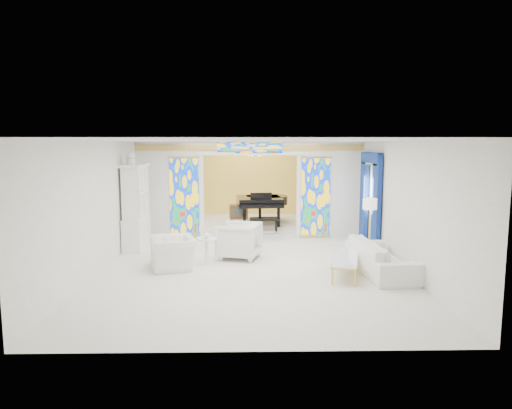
{
  "coord_description": "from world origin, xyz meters",
  "views": [
    {
      "loc": [
        -0.1,
        -12.11,
        2.9
      ],
      "look_at": [
        0.14,
        0.2,
        1.29
      ],
      "focal_mm": 32.0,
      "sensor_mm": 36.0,
      "label": 1
    }
  ],
  "objects_px": {
    "armchair_left": "(173,253)",
    "grand_piano": "(263,201)",
    "armchair_right": "(239,240)",
    "china_cabinet": "(136,207)",
    "tv_console": "(239,212)",
    "sofa": "(381,257)",
    "coffee_table": "(345,259)"
  },
  "relations": [
    {
      "from": "armchair_left",
      "to": "coffee_table",
      "type": "bearing_deg",
      "value": 63.77
    },
    {
      "from": "armchair_right",
      "to": "tv_console",
      "type": "relative_size",
      "value": 1.47
    },
    {
      "from": "armchair_left",
      "to": "tv_console",
      "type": "height_order",
      "value": "tv_console"
    },
    {
      "from": "armchair_right",
      "to": "tv_console",
      "type": "distance_m",
      "value": 3.98
    },
    {
      "from": "sofa",
      "to": "armchair_right",
      "type": "bearing_deg",
      "value": 62.51
    },
    {
      "from": "china_cabinet",
      "to": "tv_console",
      "type": "xyz_separation_m",
      "value": [
        2.82,
        2.78,
        -0.54
      ]
    },
    {
      "from": "armchair_right",
      "to": "grand_piano",
      "type": "height_order",
      "value": "grand_piano"
    },
    {
      "from": "grand_piano",
      "to": "armchair_left",
      "type": "bearing_deg",
      "value": -119.08
    },
    {
      "from": "armchair_right",
      "to": "china_cabinet",
      "type": "bearing_deg",
      "value": -97.43
    },
    {
      "from": "sofa",
      "to": "armchair_left",
      "type": "bearing_deg",
      "value": 79.87
    },
    {
      "from": "armchair_right",
      "to": "grand_piano",
      "type": "relative_size",
      "value": 0.34
    },
    {
      "from": "sofa",
      "to": "grand_piano",
      "type": "bearing_deg",
      "value": 19.77
    },
    {
      "from": "grand_piano",
      "to": "armchair_right",
      "type": "bearing_deg",
      "value": -105.22
    },
    {
      "from": "armchair_left",
      "to": "grand_piano",
      "type": "relative_size",
      "value": 0.38
    },
    {
      "from": "armchair_left",
      "to": "grand_piano",
      "type": "height_order",
      "value": "grand_piano"
    },
    {
      "from": "tv_console",
      "to": "grand_piano",
      "type": "bearing_deg",
      "value": 13.13
    },
    {
      "from": "china_cabinet",
      "to": "tv_console",
      "type": "distance_m",
      "value": 4.0
    },
    {
      "from": "armchair_left",
      "to": "sofa",
      "type": "xyz_separation_m",
      "value": [
        4.8,
        -0.52,
        -0.0
      ]
    },
    {
      "from": "china_cabinet",
      "to": "sofa",
      "type": "relative_size",
      "value": 1.1
    },
    {
      "from": "china_cabinet",
      "to": "armchair_right",
      "type": "bearing_deg",
      "value": -22.51
    },
    {
      "from": "armchair_right",
      "to": "tv_console",
      "type": "bearing_deg",
      "value": -163.81
    },
    {
      "from": "china_cabinet",
      "to": "armchair_left",
      "type": "xyz_separation_m",
      "value": [
        1.36,
        -2.1,
        -0.8
      ]
    },
    {
      "from": "armchair_right",
      "to": "sofa",
      "type": "xyz_separation_m",
      "value": [
        3.26,
        -1.42,
        -0.1
      ]
    },
    {
      "from": "grand_piano",
      "to": "tv_console",
      "type": "xyz_separation_m",
      "value": [
        -0.84,
        -0.3,
        -0.32
      ]
    },
    {
      "from": "china_cabinet",
      "to": "tv_console",
      "type": "bearing_deg",
      "value": 44.52
    },
    {
      "from": "china_cabinet",
      "to": "grand_piano",
      "type": "distance_m",
      "value": 4.79
    },
    {
      "from": "china_cabinet",
      "to": "sofa",
      "type": "height_order",
      "value": "china_cabinet"
    },
    {
      "from": "armchair_left",
      "to": "coffee_table",
      "type": "distance_m",
      "value": 4.01
    },
    {
      "from": "armchair_left",
      "to": "grand_piano",
      "type": "bearing_deg",
      "value": 139.55
    },
    {
      "from": "armchair_right",
      "to": "grand_piano",
      "type": "xyz_separation_m",
      "value": [
        0.76,
        4.28,
        0.49
      ]
    },
    {
      "from": "grand_piano",
      "to": "tv_console",
      "type": "relative_size",
      "value": 4.26
    },
    {
      "from": "coffee_table",
      "to": "tv_console",
      "type": "bearing_deg",
      "value": 114.14
    }
  ]
}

